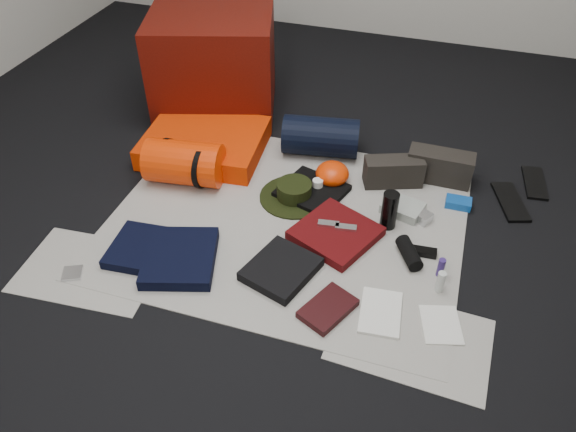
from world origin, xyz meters
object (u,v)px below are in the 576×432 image
(red_cabinet, at_px, (213,64))
(sleeping_pad, at_px, (205,143))
(paperback_book, at_px, (328,308))
(navy_duffel, at_px, (321,137))
(stuff_sack, at_px, (184,163))
(compact_camera, at_px, (420,215))
(water_bottle, at_px, (389,210))

(red_cabinet, xyz_separation_m, sleeping_pad, (0.13, -0.47, -0.22))
(red_cabinet, height_order, paperback_book, red_cabinet)
(navy_duffel, relative_size, paperback_book, 1.80)
(sleeping_pad, relative_size, stuff_sack, 1.65)
(compact_camera, bearing_deg, stuff_sack, -145.76)
(paperback_book, bearing_deg, sleeping_pad, 161.78)
(compact_camera, height_order, paperback_book, compact_camera)
(sleeping_pad, height_order, navy_duffel, navy_duffel)
(red_cabinet, height_order, stuff_sack, red_cabinet)
(red_cabinet, xyz_separation_m, water_bottle, (1.17, -0.77, -0.19))
(red_cabinet, xyz_separation_m, navy_duffel, (0.72, -0.29, -0.17))
(stuff_sack, distance_m, water_bottle, 1.03)
(stuff_sack, height_order, water_bottle, stuff_sack)
(sleeping_pad, relative_size, navy_duffel, 1.55)
(sleeping_pad, bearing_deg, paperback_book, -43.82)
(compact_camera, bearing_deg, navy_duffel, 177.98)
(red_cabinet, bearing_deg, compact_camera, -44.06)
(stuff_sack, relative_size, paperback_book, 1.69)
(stuff_sack, bearing_deg, water_bottle, -1.85)
(stuff_sack, relative_size, navy_duffel, 0.94)
(red_cabinet, relative_size, paperback_book, 3.09)
(red_cabinet, relative_size, sleeping_pad, 1.11)
(navy_duffel, bearing_deg, water_bottle, -56.16)
(red_cabinet, distance_m, stuff_sack, 0.77)
(water_bottle, distance_m, paperback_book, 0.59)
(navy_duffel, height_order, compact_camera, navy_duffel)
(navy_duffel, distance_m, water_bottle, 0.65)
(paperback_book, bearing_deg, stuff_sack, 171.56)
(compact_camera, bearing_deg, sleeping_pad, -158.78)
(sleeping_pad, height_order, stuff_sack, stuff_sack)
(sleeping_pad, relative_size, compact_camera, 5.53)
(stuff_sack, distance_m, navy_duffel, 0.73)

